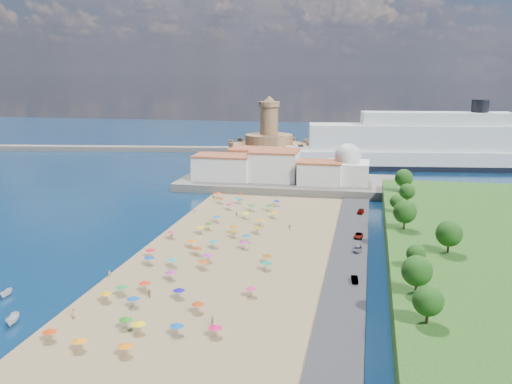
# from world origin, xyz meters

# --- Properties ---
(ground) EXTENTS (700.00, 700.00, 0.00)m
(ground) POSITION_xyz_m (0.00, 0.00, 0.00)
(ground) COLOR #071938
(ground) RESTS_ON ground
(terrace) EXTENTS (90.00, 36.00, 3.00)m
(terrace) POSITION_xyz_m (10.00, 73.00, 1.50)
(terrace) COLOR #59544C
(terrace) RESTS_ON ground
(jetty) EXTENTS (18.00, 70.00, 2.40)m
(jetty) POSITION_xyz_m (-12.00, 108.00, 1.20)
(jetty) COLOR #59544C
(jetty) RESTS_ON ground
(breakwater) EXTENTS (199.03, 34.77, 2.60)m
(breakwater) POSITION_xyz_m (-110.00, 153.00, 1.30)
(breakwater) COLOR #59544C
(breakwater) RESTS_ON ground
(waterfront_buildings) EXTENTS (57.00, 29.00, 11.00)m
(waterfront_buildings) POSITION_xyz_m (-3.05, 73.64, 7.88)
(waterfront_buildings) COLOR silver
(waterfront_buildings) RESTS_ON terrace
(domed_building) EXTENTS (16.00, 16.00, 15.00)m
(domed_building) POSITION_xyz_m (30.00, 71.00, 8.97)
(domed_building) COLOR silver
(domed_building) RESTS_ON terrace
(fortress) EXTENTS (40.00, 40.00, 32.40)m
(fortress) POSITION_xyz_m (-12.00, 138.00, 6.68)
(fortress) COLOR #A57B52
(fortress) RESTS_ON ground
(cruise_ship) EXTENTS (146.90, 40.68, 31.75)m
(cruise_ship) POSITION_xyz_m (67.43, 129.25, 9.40)
(cruise_ship) COLOR black
(cruise_ship) RESTS_ON ground
(beach_parasols) EXTENTS (32.68, 115.98, 2.20)m
(beach_parasols) POSITION_xyz_m (-0.91, -12.03, 2.15)
(beach_parasols) COLOR gray
(beach_parasols) RESTS_ON beach
(beachgoers) EXTENTS (34.52, 100.54, 1.88)m
(beachgoers) POSITION_xyz_m (-3.69, -3.69, 1.12)
(beachgoers) COLOR tan
(beachgoers) RESTS_ON beach
(moored_boats) EXTENTS (11.21, 15.52, 1.77)m
(moored_boats) POSITION_xyz_m (-27.28, -54.75, 0.83)
(moored_boats) COLOR white
(moored_boats) RESTS_ON ground
(parked_cars) EXTENTS (2.55, 64.68, 1.44)m
(parked_cars) POSITION_xyz_m (36.00, 4.88, 1.36)
(parked_cars) COLOR gray
(parked_cars) RESTS_ON promenade
(hillside_trees) EXTENTS (14.38, 106.54, 7.47)m
(hillside_trees) POSITION_xyz_m (49.29, -7.15, 10.15)
(hillside_trees) COLOR #382314
(hillside_trees) RESTS_ON hillside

